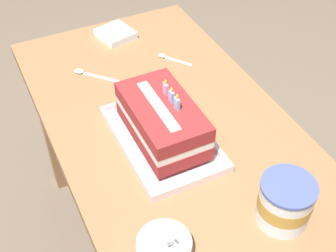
{
  "coord_description": "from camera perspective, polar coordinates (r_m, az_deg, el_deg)",
  "views": [
    {
      "loc": [
        0.82,
        -0.41,
        1.56
      ],
      "look_at": [
        0.02,
        -0.02,
        0.72
      ],
      "focal_mm": 49.32,
      "sensor_mm": 36.0,
      "label": 1
    }
  ],
  "objects": [
    {
      "name": "dining_table",
      "position": [
        1.34,
        0.6,
        -3.43
      ],
      "size": [
        1.22,
        0.64,
        0.69
      ],
      "color": "olive",
      "rests_on": "ground_plane"
    },
    {
      "name": "foil_tray",
      "position": [
        1.23,
        -0.66,
        -1.6
      ],
      "size": [
        0.35,
        0.22,
        0.02
      ],
      "color": "silver",
      "rests_on": "dining_table"
    },
    {
      "name": "birthday_cake",
      "position": [
        1.18,
        -0.69,
        0.77
      ],
      "size": [
        0.27,
        0.15,
        0.15
      ],
      "color": "maroon",
      "rests_on": "foil_tray"
    },
    {
      "name": "bowl_stack",
      "position": [
        1.0,
        -0.46,
        -14.76
      ],
      "size": [
        0.12,
        0.12,
        0.09
      ],
      "color": "white",
      "rests_on": "dining_table"
    },
    {
      "name": "ice_cream_tub",
      "position": [
        1.06,
        14.25,
        -9.08
      ],
      "size": [
        0.12,
        0.12,
        0.12
      ],
      "color": "white",
      "rests_on": "dining_table"
    },
    {
      "name": "serving_spoon_near_tray",
      "position": [
        1.52,
        0.0,
        8.44
      ],
      "size": [
        0.11,
        0.08,
        0.01
      ],
      "color": "silver",
      "rests_on": "dining_table"
    },
    {
      "name": "serving_spoon_by_bowls",
      "position": [
        1.48,
        -10.13,
        6.47
      ],
      "size": [
        0.12,
        0.12,
        0.01
      ],
      "color": "silver",
      "rests_on": "dining_table"
    },
    {
      "name": "napkin_pile",
      "position": [
        1.64,
        -6.51,
        11.24
      ],
      "size": [
        0.14,
        0.13,
        0.02
      ],
      "color": "white",
      "rests_on": "dining_table"
    }
  ]
}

